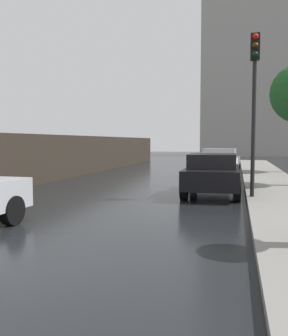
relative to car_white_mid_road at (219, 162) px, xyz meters
name	(u,v)px	position (x,y,z in m)	size (l,w,h in m)	color
car_white_mid_road	(219,162)	(0.00, 0.00, 0.00)	(2.09, 3.97, 1.42)	silver
car_black_behind_camera	(213,173)	(0.08, -6.71, -0.01)	(1.81, 3.97, 1.38)	black
traffic_light	(254,86)	(1.31, -7.71, 2.67)	(0.26, 0.39, 4.75)	black
distant_tower	(243,63)	(1.41, 31.31, 11.18)	(11.82, 12.66, 27.48)	#9E9993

